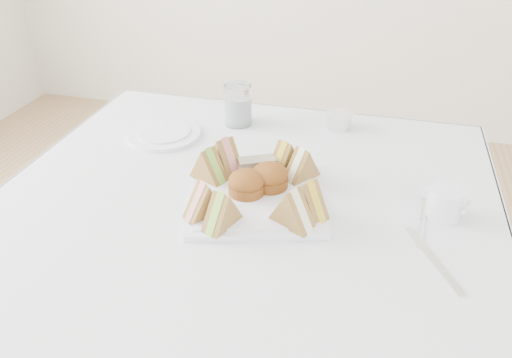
% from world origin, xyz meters
% --- Properties ---
extents(table, '(0.90, 0.90, 0.74)m').
position_xyz_m(table, '(0.00, 0.00, 0.37)').
color(table, brown).
rests_on(table, floor).
extents(tablecloth, '(1.02, 1.02, 0.01)m').
position_xyz_m(tablecloth, '(0.00, 0.00, 0.74)').
color(tablecloth, white).
rests_on(tablecloth, table).
extents(serving_plate, '(0.33, 0.33, 0.01)m').
position_xyz_m(serving_plate, '(0.03, 0.03, 0.75)').
color(serving_plate, white).
rests_on(serving_plate, tablecloth).
extents(sandwich_fl_a, '(0.08, 0.09, 0.07)m').
position_xyz_m(sandwich_fl_a, '(-0.05, -0.06, 0.79)').
color(sandwich_fl_a, brown).
rests_on(sandwich_fl_a, serving_plate).
extents(sandwich_fl_b, '(0.06, 0.09, 0.07)m').
position_xyz_m(sandwich_fl_b, '(-0.01, -0.08, 0.79)').
color(sandwich_fl_b, brown).
rests_on(sandwich_fl_b, serving_plate).
extents(sandwich_fr_a, '(0.09, 0.08, 0.07)m').
position_xyz_m(sandwich_fr_a, '(0.14, -0.00, 0.79)').
color(sandwich_fr_a, brown).
rests_on(sandwich_fr_a, serving_plate).
extents(sandwich_fr_b, '(0.09, 0.08, 0.08)m').
position_xyz_m(sandwich_fr_b, '(0.11, -0.04, 0.80)').
color(sandwich_fr_b, brown).
rests_on(sandwich_fr_b, serving_plate).
extents(sandwich_bl_a, '(0.09, 0.07, 0.07)m').
position_xyz_m(sandwich_bl_a, '(-0.09, 0.07, 0.80)').
color(sandwich_bl_a, brown).
rests_on(sandwich_bl_a, serving_plate).
extents(sandwich_bl_b, '(0.10, 0.09, 0.08)m').
position_xyz_m(sandwich_bl_b, '(-0.06, 0.11, 0.80)').
color(sandwich_bl_b, brown).
rests_on(sandwich_bl_b, serving_plate).
extents(sandwich_br_a, '(0.08, 0.09, 0.07)m').
position_xyz_m(sandwich_br_a, '(0.10, 0.12, 0.79)').
color(sandwich_br_a, brown).
rests_on(sandwich_br_a, serving_plate).
extents(sandwich_br_b, '(0.07, 0.09, 0.07)m').
position_xyz_m(sandwich_br_b, '(0.06, 0.14, 0.79)').
color(sandwich_br_b, brown).
rests_on(sandwich_br_b, serving_plate).
extents(scone_left, '(0.08, 0.08, 0.05)m').
position_xyz_m(scone_left, '(0.01, 0.03, 0.78)').
color(scone_left, brown).
rests_on(scone_left, serving_plate).
extents(scone_right, '(0.10, 0.10, 0.05)m').
position_xyz_m(scone_right, '(0.05, 0.07, 0.78)').
color(scone_right, brown).
rests_on(scone_right, serving_plate).
extents(pastry_slice, '(0.09, 0.07, 0.04)m').
position_xyz_m(pastry_slice, '(0.01, 0.11, 0.78)').
color(pastry_slice, '#BEAD90').
rests_on(pastry_slice, serving_plate).
extents(side_plate, '(0.22, 0.22, 0.01)m').
position_xyz_m(side_plate, '(-0.27, 0.25, 0.75)').
color(side_plate, white).
rests_on(side_plate, tablecloth).
extents(water_glass, '(0.09, 0.09, 0.11)m').
position_xyz_m(water_glass, '(-0.11, 0.37, 0.80)').
color(water_glass, white).
rests_on(water_glass, tablecloth).
extents(tea_strainer, '(0.09, 0.09, 0.04)m').
position_xyz_m(tea_strainer, '(0.15, 0.41, 0.77)').
color(tea_strainer, silver).
rests_on(tea_strainer, tablecloth).
extents(knife, '(0.09, 0.16, 0.00)m').
position_xyz_m(knife, '(0.37, -0.07, 0.75)').
color(knife, silver).
rests_on(knife, tablecloth).
extents(fork, '(0.02, 0.16, 0.00)m').
position_xyz_m(fork, '(0.35, 0.04, 0.75)').
color(fork, silver).
rests_on(fork, tablecloth).
extents(creamer_jug, '(0.08, 0.08, 0.06)m').
position_xyz_m(creamer_jug, '(0.39, 0.07, 0.78)').
color(creamer_jug, white).
rests_on(creamer_jug, tablecloth).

